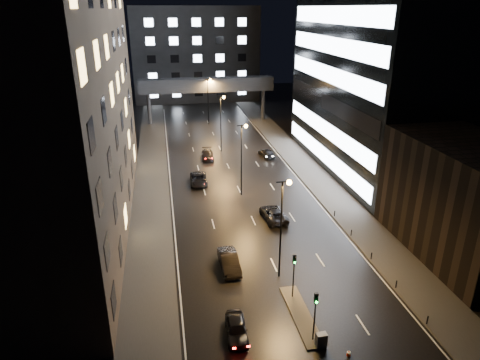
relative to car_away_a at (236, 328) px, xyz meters
The scene contains 24 objects.
ground 39.72m from the car_away_a, 81.99° to the left, with size 160.00×160.00×0.00m, color black.
sidewalk_left 35.03m from the car_away_a, 101.48° to the left, with size 5.00×110.00×0.15m, color #383533.
sidewalk_right 38.78m from the car_away_a, 62.29° to the left, with size 5.00×110.00×0.15m, color #383533.
building_left 34.71m from the car_away_a, 126.04° to the left, with size 15.00×48.00×40.00m, color #2D2319.
building_right_low 27.37m from the car_away_a, 18.06° to the left, with size 10.00×18.00×12.00m, color black.
building_right_glass 51.53m from the car_away_a, 49.16° to the left, with size 20.00×36.00×45.00m, color black.
building_far 98.19m from the car_away_a, 86.75° to the left, with size 34.00×14.00×25.00m, color #333335.
skybridge 69.96m from the car_away_a, 85.44° to the left, with size 30.00×3.00×10.00m.
median_island 6.01m from the car_away_a, 12.80° to the left, with size 1.60×8.00×0.15m, color #383533.
traffic_signal_near 7.37m from the car_away_a, 33.21° to the left, with size 0.28×0.34×4.40m.
traffic_signal_far 6.52m from the car_away_a, 16.10° to the right, with size 0.28×0.34×4.40m.
bollard_row 16.78m from the car_away_a, 20.32° to the left, with size 0.12×25.12×0.90m.
streetlight_near 10.94m from the car_away_a, 52.15° to the left, with size 1.45×0.50×10.15m.
streetlight_mid_a 28.51m from the car_away_a, 78.23° to the left, with size 1.45×0.50×10.15m.
streetlight_mid_b 48.02m from the car_away_a, 83.14° to the left, with size 1.45×0.50×10.15m.
streetlight_far 67.81m from the car_away_a, 85.17° to the left, with size 1.45×0.50×10.15m.
car_away_a is the anchor object (origin of this frame).
car_away_b 9.58m from the car_away_a, 84.37° to the left, with size 1.72×4.93×1.62m, color black.
car_away_c 32.38m from the car_away_a, 90.00° to the left, with size 2.47×5.36×1.49m, color black.
car_away_d 43.75m from the car_away_a, 86.59° to the left, with size 2.00×4.91×1.42m, color black.
car_toward_a 20.82m from the car_away_a, 67.23° to the left, with size 2.51×5.45×1.51m, color black.
car_toward_b 44.81m from the car_away_a, 73.13° to the left, with size 1.87×4.59×1.33m, color black.
utility_cabinet 6.67m from the car_away_a, 20.87° to the right, with size 0.85×0.54×1.07m, color #4F4F51.
cone_b 8.79m from the car_away_a, 24.40° to the right, with size 0.36×0.36×0.46m, color red.
Camera 1 is at (-10.19, -26.08, 24.46)m, focal length 32.00 mm.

